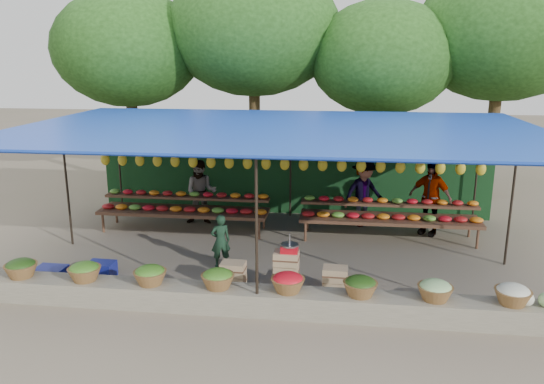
# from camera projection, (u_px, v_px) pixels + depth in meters

# --- Properties ---
(ground) EXTENTS (60.00, 60.00, 0.00)m
(ground) POSITION_uv_depth(u_px,v_px,m) (278.00, 254.00, 11.72)
(ground) COLOR #69624D
(ground) RESTS_ON ground
(stone_curb) EXTENTS (10.60, 0.55, 0.40)m
(stone_curb) POSITION_uv_depth(u_px,v_px,m) (258.00, 301.00, 9.03)
(stone_curb) COLOR #676353
(stone_curb) RESTS_ON ground
(stall_canopy) EXTENTS (10.80, 6.60, 2.82)m
(stall_canopy) POSITION_uv_depth(u_px,v_px,m) (278.00, 133.00, 11.12)
(stall_canopy) COLOR black
(stall_canopy) RESTS_ON ground
(produce_baskets) EXTENTS (8.98, 0.58, 0.34)m
(produce_baskets) POSITION_uv_depth(u_px,v_px,m) (253.00, 281.00, 8.95)
(produce_baskets) COLOR brown
(produce_baskets) RESTS_ON stone_curb
(netting_backdrop) EXTENTS (10.60, 0.06, 2.50)m
(netting_backdrop) POSITION_uv_depth(u_px,v_px,m) (291.00, 169.00, 14.43)
(netting_backdrop) COLOR #17411E
(netting_backdrop) RESTS_ON ground
(tree_row) EXTENTS (16.51, 5.50, 7.12)m
(tree_row) POSITION_uv_depth(u_px,v_px,m) (317.00, 40.00, 16.32)
(tree_row) COLOR #362413
(tree_row) RESTS_ON ground
(fruit_table_left) EXTENTS (4.21, 0.95, 0.93)m
(fruit_table_left) POSITION_uv_depth(u_px,v_px,m) (185.00, 206.00, 13.17)
(fruit_table_left) COLOR #4F341F
(fruit_table_left) RESTS_ON ground
(fruit_table_right) EXTENTS (4.21, 0.95, 0.93)m
(fruit_table_right) POSITION_uv_depth(u_px,v_px,m) (389.00, 214.00, 12.55)
(fruit_table_right) COLOR #4F341F
(fruit_table_right) RESTS_ON ground
(crate_counter) EXTENTS (2.36, 0.35, 0.77)m
(crate_counter) POSITION_uv_depth(u_px,v_px,m) (285.00, 275.00, 9.80)
(crate_counter) COLOR tan
(crate_counter) RESTS_ON ground
(weighing_scale) EXTENTS (0.33, 0.33, 0.35)m
(weighing_scale) POSITION_uv_depth(u_px,v_px,m) (289.00, 248.00, 9.66)
(weighing_scale) COLOR red
(weighing_scale) RESTS_ON crate_counter
(vendor_seated) EXTENTS (0.48, 0.41, 1.12)m
(vendor_seated) POSITION_uv_depth(u_px,v_px,m) (221.00, 241.00, 10.88)
(vendor_seated) COLOR #16321F
(vendor_seated) RESTS_ON ground
(customer_left) EXTENTS (0.88, 0.72, 1.68)m
(customer_left) POSITION_uv_depth(u_px,v_px,m) (201.00, 192.00, 13.61)
(customer_left) COLOR slate
(customer_left) RESTS_ON ground
(customer_mid) EXTENTS (1.30, 1.13, 1.75)m
(customer_mid) POSITION_uv_depth(u_px,v_px,m) (364.00, 193.00, 13.42)
(customer_mid) COLOR slate
(customer_mid) RESTS_ON ground
(customer_right) EXTENTS (1.14, 0.97, 1.83)m
(customer_right) POSITION_uv_depth(u_px,v_px,m) (430.00, 198.00, 12.80)
(customer_right) COLOR slate
(customer_right) RESTS_ON ground
(blue_crate_front) EXTENTS (0.53, 0.39, 0.31)m
(blue_crate_front) POSITION_uv_depth(u_px,v_px,m) (101.00, 270.00, 10.44)
(blue_crate_front) COLOR navy
(blue_crate_front) RESTS_ON ground
(blue_crate_back) EXTENTS (0.56, 0.41, 0.33)m
(blue_crate_back) POSITION_uv_depth(u_px,v_px,m) (51.00, 275.00, 10.15)
(blue_crate_back) COLOR navy
(blue_crate_back) RESTS_ON ground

